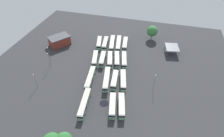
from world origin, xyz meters
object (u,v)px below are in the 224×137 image
at_px(bus_row1_slot1, 115,80).
at_px(lamp_post_by_building, 49,54).
at_px(bus_row0_slot1, 112,105).
at_px(depot_building, 60,41).
at_px(bus_row2_slot0, 124,60).
at_px(bus_row0_slot0, 122,106).
at_px(bus_row3_slot0, 125,44).
at_px(bus_row1_slot2, 107,79).
at_px(bus_row2_slot4, 95,59).
at_px(maintenance_shelter, 172,47).
at_px(bus_row3_slot3, 105,43).
at_px(bus_row0_slot4, 84,104).
at_px(bus_row3_slot1, 119,44).
at_px(tree_west_edge, 152,31).
at_px(bus_row1_slot0, 123,80).
at_px(bus_row2_slot2, 110,60).
at_px(bus_row2_slot3, 103,59).
at_px(bus_row3_slot4, 99,43).
at_px(bus_row1_slot4, 90,78).
at_px(bus_row2_slot1, 117,59).
at_px(lamp_post_far_corner, 35,80).
at_px(lamp_post_mid_lot, 154,81).
at_px(bus_row3_slot2, 112,44).
at_px(lamp_post_near_entrance, 49,60).

bearing_deg(bus_row1_slot1, lamp_post_by_building, 80.19).
distance_m(bus_row0_slot1, depot_building, 59.42).
bearing_deg(bus_row2_slot0, bus_row0_slot1, -176.12).
xyz_separation_m(bus_row0_slot0, bus_row3_slot0, (47.05, 8.85, 0.00)).
height_order(bus_row1_slot2, bus_row2_slot4, same).
bearing_deg(bus_row2_slot0, maintenance_shelter, -55.96).
xyz_separation_m(bus_row0_slot1, bus_row3_slot3, (45.22, 16.93, 0.00)).
height_order(bus_row0_slot4, bus_row3_slot3, same).
relative_size(bus_row0_slot1, bus_row3_slot0, 0.96).
xyz_separation_m(bus_row0_slot0, bus_row3_slot1, (46.20, 12.70, 0.00)).
xyz_separation_m(bus_row0_slot1, depot_building, (39.32, 44.54, 1.01)).
distance_m(bus_row3_slot0, tree_west_edge, 20.16).
distance_m(bus_row1_slot0, bus_row3_slot0, 32.34).
relative_size(bus_row2_slot2, bus_row3_slot3, 0.99).
distance_m(bus_row0_slot0, maintenance_shelter, 51.36).
height_order(bus_row2_slot3, bus_row3_slot4, same).
relative_size(bus_row1_slot1, bus_row1_slot4, 0.77).
height_order(bus_row1_slot0, bus_row2_slot4, same).
height_order(bus_row0_slot1, lamp_post_by_building, lamp_post_by_building).
bearing_deg(depot_building, bus_row2_slot2, -104.54).
relative_size(bus_row0_slot4, bus_row3_slot4, 1.28).
bearing_deg(bus_row3_slot1, bus_row1_slot0, -162.27).
bearing_deg(bus_row2_slot2, bus_row0_slot1, -162.23).
distance_m(bus_row0_slot4, bus_row1_slot4, 15.68).
relative_size(bus_row1_slot4, bus_row2_slot1, 1.24).
xyz_separation_m(bus_row1_slot2, tree_west_edge, (46.57, -16.39, 3.83)).
relative_size(bus_row2_slot1, lamp_post_by_building, 1.30).
bearing_deg(maintenance_shelter, bus_row2_slot1, 121.23).
xyz_separation_m(bus_row2_slot2, lamp_post_far_corner, (-27.33, 28.09, 2.40)).
bearing_deg(depot_building, bus_row2_slot4, -111.38).
bearing_deg(lamp_post_mid_lot, bus_row3_slot2, 43.19).
bearing_deg(bus_row1_slot1, bus_row3_slot1, 10.52).
bearing_deg(bus_row3_slot3, lamp_post_by_building, 134.08).
height_order(bus_row1_slot2, bus_row1_slot4, same).
xyz_separation_m(bus_row0_slot4, bus_row2_slot1, (33.51, -5.61, -0.00)).
bearing_deg(lamp_post_near_entrance, bus_row3_slot3, -38.28).
xyz_separation_m(bus_row0_slot4, maintenance_shelter, (50.81, -34.15, 1.96)).
bearing_deg(maintenance_shelter, bus_row3_slot4, 95.07).
bearing_deg(bus_row2_slot4, bus_row2_slot1, -77.93).
bearing_deg(bus_row0_slot4, depot_building, 38.40).
bearing_deg(bus_row2_slot2, bus_row3_slot2, 11.08).
relative_size(bus_row0_slot4, bus_row2_slot1, 1.24).
xyz_separation_m(bus_row3_slot1, maintenance_shelter, (1.57, -31.48, 1.96)).
distance_m(bus_row0_slot0, bus_row0_slot1, 3.82).
distance_m(depot_building, lamp_post_mid_lot, 64.25).
xyz_separation_m(bus_row0_slot1, bus_row2_slot2, (30.29, 9.71, 0.00)).
relative_size(bus_row0_slot4, bus_row1_slot0, 1.20).
bearing_deg(bus_row3_slot0, depot_building, 102.31).
relative_size(bus_row3_slot2, lamp_post_mid_lot, 1.79).
bearing_deg(bus_row1_slot4, lamp_post_far_corner, 113.96).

